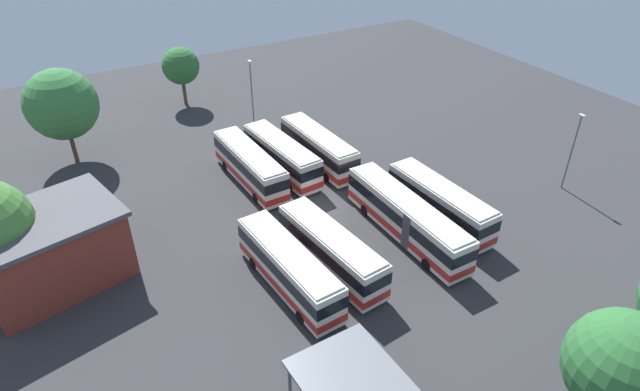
% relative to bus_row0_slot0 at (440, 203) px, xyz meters
% --- Properties ---
extents(ground_plane, '(92.49, 92.49, 0.00)m').
position_rel_bus_row0_slot0_xyz_m(ground_plane, '(6.78, 7.77, -1.90)').
color(ground_plane, '#333335').
extents(bus_row0_slot0, '(11.19, 3.03, 3.60)m').
position_rel_bus_row0_slot0_xyz_m(bus_row0_slot0, '(0.00, 0.00, 0.00)').
color(bus_row0_slot0, silver).
rests_on(bus_row0_slot0, ground_plane).
extents(bus_row0_slot1, '(13.89, 2.63, 3.60)m').
position_rel_bus_row0_slot0_xyz_m(bus_row0_slot1, '(-0.34, 3.85, 0.00)').
color(bus_row0_slot1, silver).
rests_on(bus_row0_slot1, ground_plane).
extents(bus_row0_slot3, '(11.07, 3.60, 3.60)m').
position_rel_bus_row0_slot0_xyz_m(bus_row0_slot3, '(-0.81, 11.46, -0.00)').
color(bus_row0_slot3, silver).
rests_on(bus_row0_slot3, ground_plane).
extents(bus_row0_slot4, '(11.31, 3.32, 3.60)m').
position_rel_bus_row0_slot0_xyz_m(bus_row0_slot4, '(-1.05, 15.21, 0.00)').
color(bus_row0_slot4, silver).
rests_on(bus_row0_slot4, ground_plane).
extents(bus_row1_slot1, '(11.16, 3.01, 3.60)m').
position_rel_bus_row0_slot0_xyz_m(bus_row1_slot1, '(13.97, 4.07, -0.00)').
color(bus_row1_slot1, silver).
rests_on(bus_row1_slot1, ground_plane).
extents(bus_row1_slot2, '(11.09, 3.45, 3.60)m').
position_rel_bus_row0_slot0_xyz_m(bus_row1_slot2, '(14.32, 8.08, -0.00)').
color(bus_row1_slot2, silver).
rests_on(bus_row1_slot2, ground_plane).
extents(bus_row1_slot3, '(11.41, 2.94, 3.60)m').
position_rel_bus_row0_slot0_xyz_m(bus_row1_slot3, '(14.19, 11.57, 0.00)').
color(bus_row1_slot3, silver).
rests_on(bus_row1_slot3, ground_plane).
extents(depot_building, '(9.41, 11.67, 5.78)m').
position_rel_bus_row0_slot0_xyz_m(depot_building, '(8.54, 29.96, 1.01)').
color(depot_building, maroon).
rests_on(depot_building, ground_plane).
extents(lamp_post_far_corner, '(0.56, 0.28, 7.68)m').
position_rel_bus_row0_slot0_xyz_m(lamp_post_far_corner, '(-1.76, -13.99, 2.35)').
color(lamp_post_far_corner, slate).
rests_on(lamp_post_far_corner, ground_plane).
extents(lamp_post_by_building, '(0.56, 0.28, 7.89)m').
position_rel_bus_row0_slot0_xyz_m(lamp_post_by_building, '(25.61, 6.10, 2.46)').
color(lamp_post_by_building, slate).
rests_on(lamp_post_by_building, ground_plane).
extents(tree_west_edge, '(4.55, 4.55, 7.29)m').
position_rel_bus_row0_slot0_xyz_m(tree_west_edge, '(35.81, 11.00, 3.09)').
color(tree_west_edge, brown).
rests_on(tree_west_edge, ground_plane).
extents(tree_northwest, '(7.09, 7.09, 9.83)m').
position_rel_bus_row0_slot0_xyz_m(tree_northwest, '(27.47, 25.62, 4.38)').
color(tree_northwest, brown).
rests_on(tree_northwest, ground_plane).
extents(tree_south_edge, '(5.87, 5.87, 8.80)m').
position_rel_bus_row0_slot0_xyz_m(tree_south_edge, '(-20.27, 6.09, 3.95)').
color(tree_south_edge, brown).
rests_on(tree_south_edge, ground_plane).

